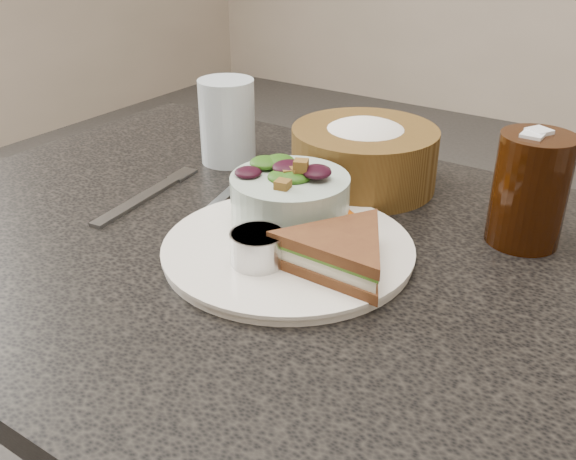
{
  "coord_description": "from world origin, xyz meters",
  "views": [
    {
      "loc": [
        0.37,
        -0.53,
        1.1
      ],
      "look_at": [
        0.02,
        -0.02,
        0.78
      ],
      "focal_mm": 40.0,
      "sensor_mm": 36.0,
      "label": 1
    }
  ],
  "objects_px": {
    "sandwich": "(340,253)",
    "salad_bowl": "(290,191)",
    "dressing_ramekin": "(258,248)",
    "cola_glass": "(531,185)",
    "dinner_plate": "(288,249)",
    "bread_basket": "(364,147)",
    "water_glass": "(227,121)"
  },
  "relations": [
    {
      "from": "sandwich",
      "to": "salad_bowl",
      "type": "relative_size",
      "value": 1.09
    },
    {
      "from": "dressing_ramekin",
      "to": "cola_glass",
      "type": "xyz_separation_m",
      "value": [
        0.21,
        0.23,
        0.04
      ]
    },
    {
      "from": "salad_bowl",
      "to": "cola_glass",
      "type": "height_order",
      "value": "cola_glass"
    },
    {
      "from": "dinner_plate",
      "to": "salad_bowl",
      "type": "xyz_separation_m",
      "value": [
        -0.03,
        0.05,
        0.05
      ]
    },
    {
      "from": "bread_basket",
      "to": "sandwich",
      "type": "bearing_deg",
      "value": -67.33
    },
    {
      "from": "salad_bowl",
      "to": "dressing_ramekin",
      "type": "distance_m",
      "value": 0.1
    },
    {
      "from": "water_glass",
      "to": "bread_basket",
      "type": "bearing_deg",
      "value": 8.22
    },
    {
      "from": "dinner_plate",
      "to": "cola_glass",
      "type": "height_order",
      "value": "cola_glass"
    },
    {
      "from": "bread_basket",
      "to": "water_glass",
      "type": "xyz_separation_m",
      "value": [
        -0.21,
        -0.03,
        0.01
      ]
    },
    {
      "from": "sandwich",
      "to": "water_glass",
      "type": "xyz_separation_m",
      "value": [
        -0.31,
        0.2,
        0.03
      ]
    },
    {
      "from": "salad_bowl",
      "to": "water_glass",
      "type": "distance_m",
      "value": 0.25
    },
    {
      "from": "salad_bowl",
      "to": "sandwich",
      "type": "bearing_deg",
      "value": -30.85
    },
    {
      "from": "cola_glass",
      "to": "water_glass",
      "type": "xyz_separation_m",
      "value": [
        -0.44,
        0.01,
        -0.01
      ]
    },
    {
      "from": "salad_bowl",
      "to": "cola_glass",
      "type": "bearing_deg",
      "value": 28.93
    },
    {
      "from": "dinner_plate",
      "to": "bread_basket",
      "type": "relative_size",
      "value": 1.41
    },
    {
      "from": "dressing_ramekin",
      "to": "water_glass",
      "type": "xyz_separation_m",
      "value": [
        -0.23,
        0.24,
        0.03
      ]
    },
    {
      "from": "cola_glass",
      "to": "water_glass",
      "type": "bearing_deg",
      "value": 178.72
    },
    {
      "from": "dressing_ramekin",
      "to": "cola_glass",
      "type": "distance_m",
      "value": 0.31
    },
    {
      "from": "salad_bowl",
      "to": "bread_basket",
      "type": "height_order",
      "value": "bread_basket"
    },
    {
      "from": "dressing_ramekin",
      "to": "cola_glass",
      "type": "relative_size",
      "value": 0.42
    },
    {
      "from": "dinner_plate",
      "to": "dressing_ramekin",
      "type": "distance_m",
      "value": 0.06
    },
    {
      "from": "sandwich",
      "to": "water_glass",
      "type": "relative_size",
      "value": 1.23
    },
    {
      "from": "sandwich",
      "to": "water_glass",
      "type": "distance_m",
      "value": 0.37
    },
    {
      "from": "dinner_plate",
      "to": "bread_basket",
      "type": "xyz_separation_m",
      "value": [
        -0.02,
        0.22,
        0.05
      ]
    },
    {
      "from": "sandwich",
      "to": "water_glass",
      "type": "height_order",
      "value": "water_glass"
    },
    {
      "from": "bread_basket",
      "to": "water_glass",
      "type": "distance_m",
      "value": 0.21
    },
    {
      "from": "sandwich",
      "to": "dressing_ramekin",
      "type": "height_order",
      "value": "sandwich"
    },
    {
      "from": "bread_basket",
      "to": "cola_glass",
      "type": "bearing_deg",
      "value": -10.0
    },
    {
      "from": "bread_basket",
      "to": "salad_bowl",
      "type": "bearing_deg",
      "value": -92.15
    },
    {
      "from": "cola_glass",
      "to": "water_glass",
      "type": "relative_size",
      "value": 1.14
    },
    {
      "from": "cola_glass",
      "to": "salad_bowl",
      "type": "bearing_deg",
      "value": -151.07
    },
    {
      "from": "sandwich",
      "to": "salad_bowl",
      "type": "bearing_deg",
      "value": 150.93
    }
  ]
}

